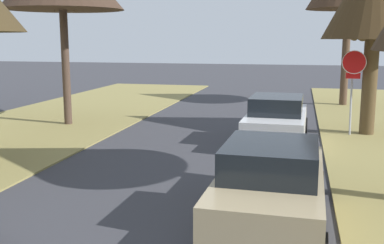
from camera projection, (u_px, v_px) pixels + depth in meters
name	position (u px, v px, depth m)	size (l,w,h in m)	color
stop_sign_far	(353.00, 74.00, 15.93)	(0.81, 0.53, 2.94)	#9EA0A5
parked_sedan_tan	(271.00, 186.00, 8.44)	(2.04, 4.45, 1.57)	tan
parked_sedan_white	(277.00, 121.00, 15.12)	(2.04, 4.45, 1.57)	white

